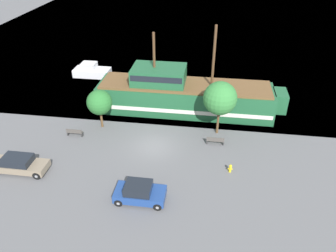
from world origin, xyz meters
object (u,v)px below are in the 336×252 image
at_px(moored_boat_dockside, 92,71).
at_px(bench_promenade_west, 215,141).
at_px(parked_car_curb_front, 140,192).
at_px(fire_hydrant, 230,168).
at_px(bench_promenade_east, 75,132).
at_px(pirate_ship, 183,95).
at_px(parked_car_curb_mid, 19,164).

distance_m(moored_boat_dockside, bench_promenade_west, 22.77).
height_order(parked_car_curb_front, fire_hydrant, parked_car_curb_front).
bearing_deg(fire_hydrant, bench_promenade_west, 108.92).
bearing_deg(parked_car_curb_front, bench_promenade_east, 136.97).
relative_size(pirate_ship, bench_promenade_east, 12.83).
xyz_separation_m(parked_car_curb_front, bench_promenade_west, (5.68, 8.42, -0.31)).
distance_m(pirate_ship, moored_boat_dockside, 15.94).
bearing_deg(bench_promenade_west, bench_promenade_east, -177.92).
xyz_separation_m(pirate_ship, moored_boat_dockside, (-13.72, 8.03, -1.22)).
xyz_separation_m(pirate_ship, bench_promenade_west, (3.85, -6.45, -1.50)).
bearing_deg(parked_car_curb_mid, bench_promenade_west, 21.00).
relative_size(moored_boat_dockside, parked_car_curb_front, 1.27).
relative_size(pirate_ship, parked_car_curb_front, 5.28).
height_order(moored_boat_dockside, bench_promenade_east, moored_boat_dockside).
xyz_separation_m(moored_boat_dockside, fire_hydrant, (18.94, -18.49, -0.31)).
relative_size(parked_car_curb_mid, bench_promenade_east, 2.94).
height_order(parked_car_curb_front, parked_car_curb_mid, parked_car_curb_front).
bearing_deg(pirate_ship, moored_boat_dockside, 149.65).
bearing_deg(parked_car_curb_front, bench_promenade_west, 55.99).
relative_size(parked_car_curb_mid, fire_hydrant, 6.25).
relative_size(bench_promenade_east, bench_promenade_west, 0.95).
xyz_separation_m(moored_boat_dockside, parked_car_curb_mid, (0.80, -20.92, 0.01)).
bearing_deg(bench_promenade_west, parked_car_curb_mid, -159.00).
height_order(fire_hydrant, bench_promenade_east, bench_promenade_east).
relative_size(parked_car_curb_front, parked_car_curb_mid, 0.83).
height_order(parked_car_curb_mid, fire_hydrant, parked_car_curb_mid).
bearing_deg(moored_boat_dockside, bench_promenade_east, -77.17).
bearing_deg(fire_hydrant, bench_promenade_east, 167.32).
relative_size(moored_boat_dockside, bench_promenade_east, 3.09).
distance_m(moored_boat_dockside, parked_car_curb_mid, 20.93).
xyz_separation_m(fire_hydrant, bench_promenade_east, (-15.53, 3.49, 0.02)).
distance_m(parked_car_curb_mid, bench_promenade_west, 17.97).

